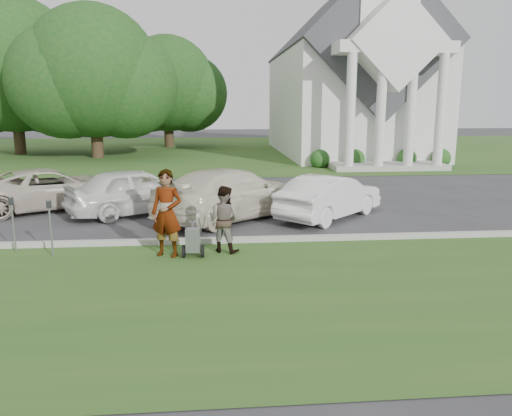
{
  "coord_description": "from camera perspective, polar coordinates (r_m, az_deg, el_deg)",
  "views": [
    {
      "loc": [
        -0.48,
        -11.66,
        3.45
      ],
      "look_at": [
        0.54,
        0.0,
        1.01
      ],
      "focal_mm": 35.0,
      "sensor_mm": 36.0,
      "label": 1
    }
  ],
  "objects": [
    {
      "name": "parking_meter_far",
      "position": [
        12.98,
        -26.06,
        -1.0
      ],
      "size": [
        0.1,
        0.09,
        1.35
      ],
      "color": "gray",
      "rests_on": "ground"
    },
    {
      "name": "church_lawn",
      "position": [
        38.82,
        -4.3,
        6.63
      ],
      "size": [
        80.0,
        30.0,
        0.01
      ],
      "primitive_type": "cube",
      "color": "#28531C",
      "rests_on": "ground"
    },
    {
      "name": "tree_far",
      "position": [
        39.13,
        -26.04,
        13.89
      ],
      "size": [
        11.64,
        9.2,
        10.73
      ],
      "color": "#332316",
      "rests_on": "ground"
    },
    {
      "name": "tree_left",
      "position": [
        34.52,
        -18.15,
        13.95
      ],
      "size": [
        10.63,
        8.4,
        9.71
      ],
      "color": "#332316",
      "rests_on": "ground"
    },
    {
      "name": "car_d",
      "position": [
        15.51,
        8.43,
        1.3
      ],
      "size": [
        3.88,
        3.86,
        1.34
      ],
      "primitive_type": "imported",
      "rotation": [
        0.0,
        0.0,
        2.35
      ],
      "color": "silver",
      "rests_on": "ground"
    },
    {
      "name": "car_b",
      "position": [
        16.35,
        -13.45,
        1.92
      ],
      "size": [
        4.69,
        3.68,
        1.49
      ],
      "primitive_type": "imported",
      "rotation": [
        0.0,
        0.0,
        2.08
      ],
      "color": "white",
      "rests_on": "ground"
    },
    {
      "name": "person_right",
      "position": [
        11.77,
        -3.7,
        -1.33
      ],
      "size": [
        0.96,
        0.88,
        1.58
      ],
      "primitive_type": "imported",
      "rotation": [
        0.0,
        0.0,
        2.67
      ],
      "color": "#999999",
      "rests_on": "ground"
    },
    {
      "name": "car_a",
      "position": [
        18.09,
        -22.39,
        2.06
      ],
      "size": [
        5.38,
        4.34,
        1.36
      ],
      "primitive_type": "imported",
      "rotation": [
        0.0,
        0.0,
        2.07
      ],
      "color": "beige",
      "rests_on": "ground"
    },
    {
      "name": "striping_cart",
      "position": [
        11.5,
        -7.22,
        -3.74
      ],
      "size": [
        0.51,
        1.0,
        0.92
      ],
      "rotation": [
        0.0,
        0.0,
        -0.04
      ],
      "color": "black",
      "rests_on": "ground"
    },
    {
      "name": "grass_strip",
      "position": [
        9.33,
        -1.7,
        -9.91
      ],
      "size": [
        80.0,
        7.0,
        0.01
      ],
      "primitive_type": "cube",
      "color": "#28531C",
      "rests_on": "ground"
    },
    {
      "name": "church",
      "position": [
        36.13,
        10.62,
        15.51
      ],
      "size": [
        9.19,
        19.0,
        24.1
      ],
      "color": "white",
      "rests_on": "ground"
    },
    {
      "name": "curb",
      "position": [
        12.68,
        -2.64,
        -3.69
      ],
      "size": [
        80.0,
        0.18,
        0.15
      ],
      "primitive_type": "cube",
      "color": "#9E9E93",
      "rests_on": "ground"
    },
    {
      "name": "tree_back",
      "position": [
        41.82,
        -10.12,
        13.33
      ],
      "size": [
        9.61,
        7.6,
        8.89
      ],
      "color": "#332316",
      "rests_on": "ground"
    },
    {
      "name": "person_left",
      "position": [
        11.53,
        -10.16,
        -0.67
      ],
      "size": [
        0.85,
        0.7,
        2.01
      ],
      "primitive_type": "imported",
      "rotation": [
        0.0,
        0.0,
        -0.35
      ],
      "color": "#999999",
      "rests_on": "ground"
    },
    {
      "name": "car_c",
      "position": [
        15.31,
        -2.76,
        1.67
      ],
      "size": [
        5.42,
        5.15,
        1.55
      ],
      "primitive_type": "imported",
      "rotation": [
        0.0,
        0.0,
        2.3
      ],
      "color": "beige",
      "rests_on": "ground"
    },
    {
      "name": "ground",
      "position": [
        12.17,
        -2.53,
        -4.72
      ],
      "size": [
        120.0,
        120.0,
        0.0
      ],
      "primitive_type": "plane",
      "color": "#333335",
      "rests_on": "ground"
    },
    {
      "name": "parking_meter_near",
      "position": [
        12.29,
        -22.47,
        -1.4
      ],
      "size": [
        0.1,
        0.09,
        1.34
      ],
      "color": "gray",
      "rests_on": "ground"
    }
  ]
}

